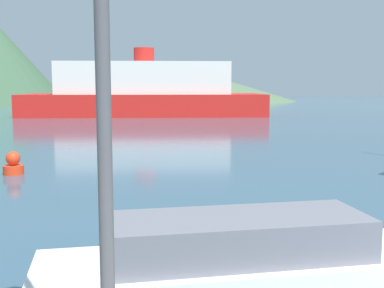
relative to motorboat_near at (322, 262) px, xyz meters
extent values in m
cylinder|color=#4C4C51|center=(-3.95, -3.24, 3.29)|extent=(0.12, 0.12, 5.88)
cube|color=white|center=(-0.88, 0.07, -0.10)|extent=(8.00, 2.55, 0.62)
cube|color=black|center=(-0.88, 0.07, -0.31)|extent=(8.04, 2.56, 0.20)
cube|color=slate|center=(-1.47, 0.12, 0.55)|extent=(4.33, 1.87, 0.68)
cube|color=red|center=(5.12, 46.46, 0.78)|extent=(27.77, 14.47, 2.38)
cube|color=silver|center=(5.12, 46.46, 3.70)|extent=(19.73, 11.45, 3.47)
cylinder|color=red|center=(5.12, 46.46, 6.24)|extent=(2.26, 2.26, 1.60)
cylinder|color=red|center=(-6.02, 12.40, -0.24)|extent=(0.77, 0.77, 0.35)
sphere|color=red|center=(-6.02, 12.40, 0.20)|extent=(0.54, 0.54, 0.54)
cone|color=#4C6647|center=(23.45, 90.59, 2.74)|extent=(42.14, 42.14, 6.32)
camera|label=1|loc=(-4.30, -7.06, 3.03)|focal=45.00mm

